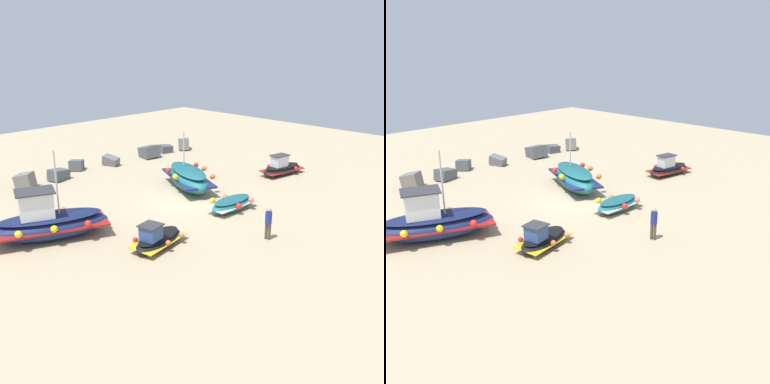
{
  "view_description": "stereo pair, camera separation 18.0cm",
  "coord_description": "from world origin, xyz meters",
  "views": [
    {
      "loc": [
        -17.9,
        -18.19,
        9.28
      ],
      "look_at": [
        -0.18,
        -0.95,
        0.9
      ],
      "focal_mm": 43.45,
      "sensor_mm": 36.0,
      "label": 1
    },
    {
      "loc": [
        -17.78,
        -18.31,
        9.28
      ],
      "look_at": [
        -0.18,
        -0.95,
        0.9
      ],
      "focal_mm": 43.45,
      "sensor_mm": 36.0,
      "label": 2
    }
  ],
  "objects": [
    {
      "name": "ground_plane",
      "position": [
        0.0,
        0.0,
        0.0
      ],
      "size": [
        53.55,
        53.55,
        0.0
      ],
      "primitive_type": "plane",
      "color": "tan"
    },
    {
      "name": "fishing_boat_1",
      "position": [
        8.86,
        -0.91,
        0.47
      ],
      "size": [
        3.64,
        1.84,
        1.5
      ],
      "rotation": [
        0.0,
        0.0,
        2.99
      ],
      "color": "black",
      "rests_on": "ground_plane"
    },
    {
      "name": "fishing_boat_3",
      "position": [
        2.06,
        1.57,
        0.72
      ],
      "size": [
        3.9,
        5.4,
        3.52
      ],
      "rotation": [
        0.0,
        0.0,
        4.27
      ],
      "color": "#1E6670",
      "rests_on": "ground_plane"
    },
    {
      "name": "fishing_boat_4",
      "position": [
        -5.04,
        -3.47,
        0.4
      ],
      "size": [
        3.22,
        1.88,
        1.32
      ],
      "rotation": [
        0.0,
        0.0,
        3.34
      ],
      "color": "black",
      "rests_on": "ground_plane"
    },
    {
      "name": "breakwater_rocks",
      "position": [
        -0.67,
        9.52,
        0.43
      ],
      "size": [
        21.32,
        2.89,
        1.23
      ],
      "color": "slate",
      "rests_on": "ground_plane"
    },
    {
      "name": "fishing_boat_0",
      "position": [
        -7.97,
        0.98,
        0.8
      ],
      "size": [
        5.89,
        4.03,
        4.28
      ],
      "rotation": [
        0.0,
        0.0,
        2.75
      ],
      "color": "navy",
      "rests_on": "ground_plane"
    },
    {
      "name": "fishing_boat_2",
      "position": [
        1.0,
        -2.9,
        0.38
      ],
      "size": [
        3.09,
        1.77,
        0.78
      ],
      "rotation": [
        0.0,
        0.0,
        3.13
      ],
      "color": "#1E6670",
      "rests_on": "ground_plane"
    },
    {
      "name": "person_walking",
      "position": [
        -0.8,
        -6.6,
        0.93
      ],
      "size": [
        0.32,
        0.32,
        1.62
      ],
      "rotation": [
        0.0,
        0.0,
        0.27
      ],
      "color": "brown",
      "rests_on": "ground_plane"
    }
  ]
}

